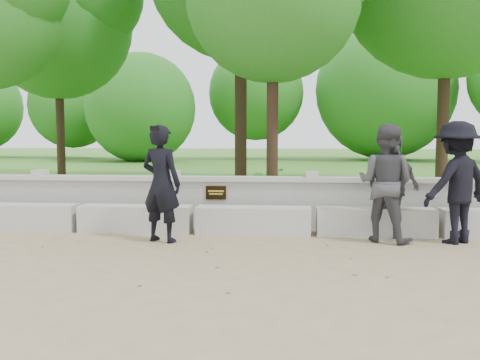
# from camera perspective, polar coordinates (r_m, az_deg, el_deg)

# --- Properties ---
(ground) EXTENTS (80.00, 80.00, 0.00)m
(ground) POSITION_cam_1_polar(r_m,az_deg,el_deg) (7.26, -7.53, -8.34)
(ground) COLOR tan
(ground) RESTS_ON ground
(lawn) EXTENTS (40.00, 22.00, 0.25)m
(lawn) POSITION_cam_1_polar(r_m,az_deg,el_deg) (21.01, 0.76, 0.74)
(lawn) COLOR #316C19
(lawn) RESTS_ON ground
(concrete_bench) EXTENTS (11.90, 0.45, 0.45)m
(concrete_bench) POSITION_cam_1_polar(r_m,az_deg,el_deg) (9.04, -4.93, -4.22)
(concrete_bench) COLOR beige
(concrete_bench) RESTS_ON ground
(parapet_wall) EXTENTS (12.50, 0.35, 0.90)m
(parapet_wall) POSITION_cam_1_polar(r_m,az_deg,el_deg) (9.69, -4.23, -2.17)
(parapet_wall) COLOR #B8B6AE
(parapet_wall) RESTS_ON ground
(man_main) EXTENTS (0.77, 0.72, 1.80)m
(man_main) POSITION_cam_1_polar(r_m,az_deg,el_deg) (8.28, -8.40, -0.38)
(man_main) COLOR black
(man_main) RESTS_ON ground
(visitor_left) EXTENTS (1.11, 1.04, 1.82)m
(visitor_left) POSITION_cam_1_polar(r_m,az_deg,el_deg) (8.51, 15.26, -0.31)
(visitor_left) COLOR #3C3C41
(visitor_left) RESTS_ON ground
(visitor_mid) EXTENTS (1.38, 1.22, 1.86)m
(visitor_mid) POSITION_cam_1_polar(r_m,az_deg,el_deg) (8.74, 22.09, -0.24)
(visitor_mid) COLOR black
(visitor_mid) RESTS_ON ground
(visitor_right) EXTENTS (0.91, 1.04, 1.68)m
(visitor_right) POSITION_cam_1_polar(r_m,az_deg,el_deg) (8.90, 16.05, -0.55)
(visitor_right) COLOR #47474D
(visitor_right) RESTS_ON ground
(tree_far_left) EXTENTS (4.63, 4.63, 7.48)m
(tree_far_left) POSITION_cam_1_polar(r_m,az_deg,el_deg) (18.37, -18.93, 16.45)
(tree_far_left) COLOR #382619
(tree_far_left) RESTS_ON lawn
(shrub_a) EXTENTS (0.36, 0.40, 0.63)m
(shrub_a) POSITION_cam_1_polar(r_m,az_deg,el_deg) (11.49, -21.90, -0.89)
(shrub_a) COLOR #36892E
(shrub_a) RESTS_ON lawn
(shrub_b) EXTENTS (0.39, 0.38, 0.55)m
(shrub_b) POSITION_cam_1_polar(r_m,az_deg,el_deg) (12.05, 2.00, -0.49)
(shrub_b) COLOR #36892E
(shrub_b) RESTS_ON lawn
(shrub_c) EXTENTS (0.70, 0.65, 0.64)m
(shrub_c) POSITION_cam_1_polar(r_m,az_deg,el_deg) (11.78, 4.66, -0.40)
(shrub_c) COLOR #36892E
(shrub_c) RESTS_ON lawn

